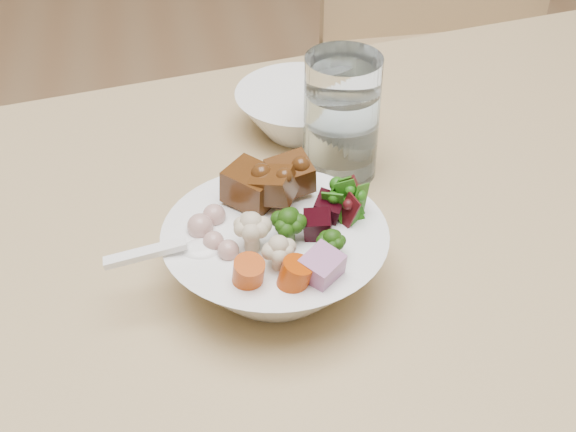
{
  "coord_description": "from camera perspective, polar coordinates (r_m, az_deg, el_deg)",
  "views": [
    {
      "loc": [
        -0.13,
        -0.53,
        1.15
      ],
      "look_at": [
        -0.03,
        -0.02,
        0.74
      ],
      "focal_mm": 50.0,
      "sensor_mm": 36.0,
      "label": 1
    }
  ],
  "objects": [
    {
      "name": "food_bowl",
      "position": [
        0.68,
        -0.81,
        -2.6
      ],
      "size": [
        0.19,
        0.19,
        0.1
      ],
      "color": "white",
      "rests_on": "dining_table"
    },
    {
      "name": "side_bowl",
      "position": [
        0.89,
        0.89,
        7.43
      ],
      "size": [
        0.14,
        0.14,
        0.05
      ],
      "primitive_type": null,
      "color": "white",
      "rests_on": "dining_table"
    },
    {
      "name": "water_glass",
      "position": [
        0.8,
        3.81,
        6.7
      ],
      "size": [
        0.08,
        0.08,
        0.13
      ],
      "color": "white",
      "rests_on": "dining_table"
    },
    {
      "name": "chair_far",
      "position": [
        1.47,
        12.06,
        12.4
      ],
      "size": [
        0.44,
        0.44,
        0.95
      ],
      "rotation": [
        0.0,
        0.0,
        0.0
      ],
      "color": "tan",
      "rests_on": "ground"
    },
    {
      "name": "soup_spoon",
      "position": [
        0.65,
        -7.15,
        -2.49
      ],
      "size": [
        0.1,
        0.03,
        0.02
      ],
      "rotation": [
        0.0,
        0.0,
        0.02
      ],
      "color": "white",
      "rests_on": "food_bowl"
    }
  ]
}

